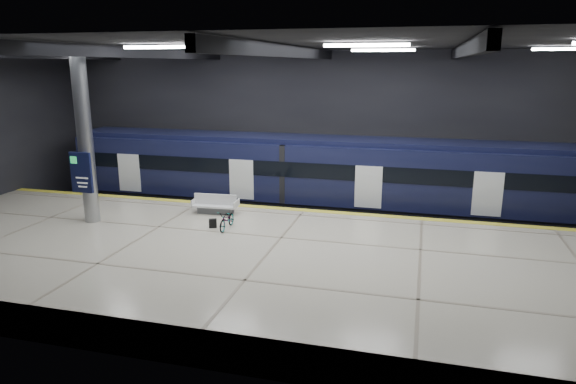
% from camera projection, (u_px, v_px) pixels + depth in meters
% --- Properties ---
extents(ground, '(30.00, 30.00, 0.00)m').
position_uv_depth(ground, '(288.00, 256.00, 20.15)').
color(ground, black).
rests_on(ground, ground).
extents(room_shell, '(30.10, 16.10, 8.05)m').
position_uv_depth(room_shell, '(288.00, 109.00, 18.77)').
color(room_shell, black).
rests_on(room_shell, ground).
extents(platform, '(30.00, 11.00, 1.10)m').
position_uv_depth(platform, '(269.00, 266.00, 17.67)').
color(platform, beige).
rests_on(platform, ground).
extents(safety_strip, '(30.00, 0.40, 0.01)m').
position_uv_depth(safety_strip, '(304.00, 210.00, 22.46)').
color(safety_strip, yellow).
rests_on(safety_strip, platform).
extents(rails, '(30.00, 1.52, 0.16)m').
position_uv_depth(rails, '(317.00, 215.00, 25.28)').
color(rails, gray).
rests_on(rails, ground).
extents(train, '(29.40, 2.84, 3.79)m').
position_uv_depth(train, '(346.00, 178.00, 24.45)').
color(train, black).
rests_on(train, ground).
extents(bench, '(1.97, 0.91, 0.85)m').
position_uv_depth(bench, '(216.00, 207.00, 21.94)').
color(bench, '#595B60').
rests_on(bench, platform).
extents(bicycle, '(0.53, 1.45, 0.76)m').
position_uv_depth(bicycle, '(227.00, 220.00, 19.84)').
color(bicycle, '#99999E').
rests_on(bicycle, platform).
extents(pannier_bag, '(0.35, 0.29, 0.35)m').
position_uv_depth(pannier_bag, '(213.00, 223.00, 20.04)').
color(pannier_bag, black).
rests_on(pannier_bag, platform).
extents(info_column, '(0.90, 0.78, 6.90)m').
position_uv_depth(info_column, '(85.00, 139.00, 20.11)').
color(info_column, '#9EA0A5').
rests_on(info_column, platform).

